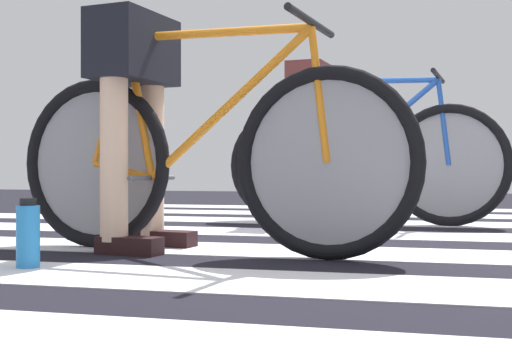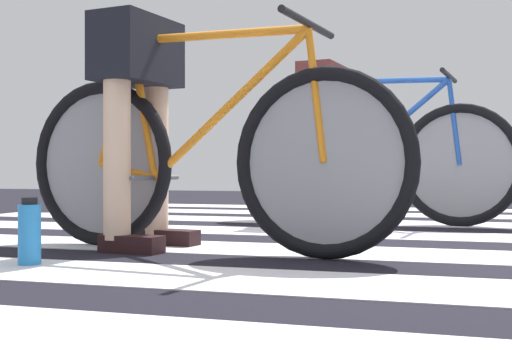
# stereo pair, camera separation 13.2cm
# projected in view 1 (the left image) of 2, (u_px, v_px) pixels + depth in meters

# --- Properties ---
(ground) EXTENTS (18.00, 14.00, 0.02)m
(ground) POSITION_uv_depth(u_px,v_px,m) (308.00, 250.00, 2.89)
(ground) COLOR black
(crosswalk_markings) EXTENTS (5.49, 6.51, 0.00)m
(crosswalk_markings) POSITION_uv_depth(u_px,v_px,m) (300.00, 251.00, 2.75)
(crosswalk_markings) COLOR silver
(crosswalk_markings) RESTS_ON ground
(bicycle_1_of_2) EXTENTS (1.73, 0.53, 0.93)m
(bicycle_1_of_2) POSITION_uv_depth(u_px,v_px,m) (202.00, 156.00, 2.68)
(bicycle_1_of_2) COLOR black
(bicycle_1_of_2) RESTS_ON ground
(cyclist_1_of_2) EXTENTS (0.36, 0.44, 0.97)m
(cyclist_1_of_2) POSITION_uv_depth(u_px,v_px,m) (135.00, 98.00, 2.80)
(cyclist_1_of_2) COLOR beige
(cyclist_1_of_2) RESTS_ON ground
(bicycle_2_of_2) EXTENTS (1.73, 0.52, 0.93)m
(bicycle_2_of_2) POSITION_uv_depth(u_px,v_px,m) (361.00, 161.00, 4.14)
(bicycle_2_of_2) COLOR black
(bicycle_2_of_2) RESTS_ON ground
(cyclist_2_of_2) EXTENTS (0.36, 0.43, 0.99)m
(cyclist_2_of_2) POSITION_uv_depth(u_px,v_px,m) (312.00, 120.00, 4.25)
(cyclist_2_of_2) COLOR brown
(cyclist_2_of_2) RESTS_ON ground
(water_bottle) EXTENTS (0.08, 0.08, 0.24)m
(water_bottle) POSITION_uv_depth(u_px,v_px,m) (28.00, 235.00, 2.28)
(water_bottle) COLOR #2984D0
(water_bottle) RESTS_ON ground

